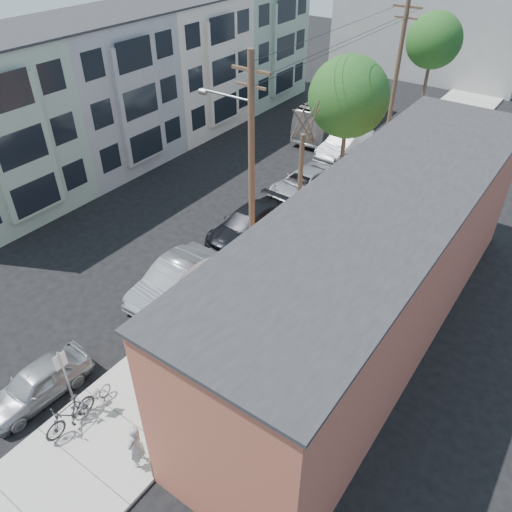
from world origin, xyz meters
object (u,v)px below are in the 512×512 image
Objects in this scene: parking_meter_far at (285,218)px; parked_bike_a at (70,414)px; tree_bare at (300,186)px; parked_bike_b at (93,399)px; tree_leafy_mid at (349,97)px; car_4 at (344,144)px; utility_pole_near at (250,164)px; patio_chair_a at (202,400)px; car_1 at (174,279)px; bus at (340,109)px; patron_grey at (136,446)px; patio_chair_b at (207,390)px; car_0 at (37,383)px; cyclist at (239,304)px; car_2 at (247,224)px; patron_green at (208,382)px; parking_meter_near at (159,319)px; tree_leafy_far at (434,41)px; car_3 at (304,183)px.

parking_meter_far is 14.33m from parked_bike_a.
tree_bare reaches higher than parked_bike_b.
tree_leafy_mid is (0.00, 4.61, 3.22)m from tree_bare.
parked_bike_b is at bearing -80.80° from car_4.
utility_pole_near is 9.97m from patio_chair_a.
patio_chair_a is at bearing 30.07° from parked_bike_b.
car_1 is at bearing -112.98° from utility_pole_near.
bus is at bearing 126.93° from patio_chair_a.
car_4 is at bearing 176.70° from patron_grey.
patron_grey is 0.17× the size of bus.
car_0 reaches higher than patio_chair_b.
cyclist is 6.40m from car_2.
car_2 reaches higher than parked_bike_a.
car_1 is at bearing -115.25° from patron_green.
car_2 is (-2.00, -1.78, -2.11)m from tree_bare.
cyclist is at bearing -74.01° from car_4.
tree_leafy_mid is at bearing 87.81° from parking_meter_near.
cyclist reaches higher than patio_chair_b.
utility_pole_near reaches higher than car_4.
car_4 is (-5.49, 24.62, -0.20)m from patron_grey.
patio_chair_b is 6.35m from car_1.
bus is (-4.67, 24.36, 0.49)m from parking_meter_near.
tree_leafy_far is 1.63× the size of car_3.
patio_chair_b is 10.69m from car_2.
utility_pole_near is 1.21× the size of tree_leafy_far.
tree_leafy_far is 25.49m from car_1.
car_4 is at bearing -53.71° from cyclist.
car_1 is (-1.45, 2.38, -0.17)m from parking_meter_near.
patron_grey reaches higher than car_2.
car_3 is (-1.45, 13.71, -0.28)m from parking_meter_near.
patio_chair_a is 2.83m from patron_grey.
car_1 reaches higher than patio_chair_a.
parked_bike_b is (0.10, -18.38, -5.52)m from tree_leafy_mid.
car_2 is at bearing 130.40° from utility_pole_near.
car_1 is at bearing -85.31° from car_4.
patio_chair_a is 0.49× the size of patron_grey.
car_2 is at bearing 100.28° from parking_meter_near.
patio_chair_a is at bearing -65.36° from utility_pole_near.
patron_grey is (-0.29, -2.78, 0.46)m from patio_chair_a.
cyclist is 0.14× the size of bus.
car_0 is at bearing 174.73° from parked_bike_a.
car_1 is at bearing -83.02° from bus.
parked_bike_a reaches higher than patio_chair_a.
cyclist is at bearing 67.14° from car_0.
parked_bike_b is at bearing -89.69° from tree_leafy_mid.
car_0 is 24.78m from car_4.
tree_leafy_mid reaches higher than car_0.
tree_bare is 17.74m from tree_leafy_far.
tree_bare is at bearing 124.62° from patio_chair_a.
parking_meter_far is 1.41× the size of patio_chair_a.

